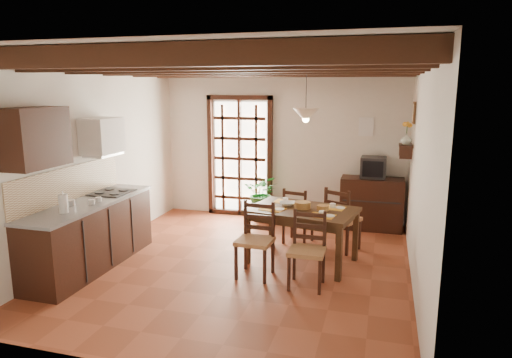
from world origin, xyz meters
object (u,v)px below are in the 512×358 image
(chair_near_right, at_px, (307,264))
(sideboard, at_px, (371,204))
(chair_far_left, at_px, (298,226))
(chair_near_left, at_px, (255,254))
(potted_plant, at_px, (262,191))
(crt_tv, at_px, (373,167))
(dining_table, at_px, (302,216))
(chair_far_right, at_px, (342,230))
(kitchen_counter, at_px, (91,234))
(pendant_lamp, at_px, (306,113))

(chair_near_right, xyz_separation_m, sideboard, (0.68, 2.65, 0.15))
(chair_far_left, bearing_deg, chair_near_left, 90.35)
(potted_plant, bearing_deg, crt_tv, 1.75)
(dining_table, bearing_deg, chair_far_left, 116.04)
(dining_table, xyz_separation_m, chair_far_left, (-0.21, 0.79, -0.40))
(chair_far_left, bearing_deg, chair_far_right, -179.62)
(chair_near_right, bearing_deg, chair_near_left, 168.16)
(chair_near_left, relative_size, crt_tv, 2.28)
(kitchen_counter, bearing_deg, chair_near_right, 3.33)
(chair_far_left, height_order, crt_tv, crt_tv)
(kitchen_counter, bearing_deg, chair_near_left, 7.93)
(dining_table, distance_m, chair_far_left, 0.91)
(kitchen_counter, relative_size, potted_plant, 1.25)
(kitchen_counter, xyz_separation_m, chair_far_left, (2.53, 1.75, -0.19))
(chair_near_right, distance_m, crt_tv, 2.85)
(kitchen_counter, height_order, sideboard, kitchen_counter)
(kitchen_counter, xyz_separation_m, potted_plant, (1.68, 2.76, 0.10))
(pendant_lamp, bearing_deg, sideboard, 63.50)
(chair_near_right, bearing_deg, chair_far_left, 104.16)
(chair_near_right, relative_size, chair_far_right, 0.96)
(dining_table, bearing_deg, potted_plant, 131.78)
(chair_near_left, distance_m, crt_tv, 2.97)
(chair_far_left, distance_m, potted_plant, 1.35)
(chair_far_left, xyz_separation_m, chair_far_right, (0.70, -0.14, 0.02))
(crt_tv, bearing_deg, kitchen_counter, -140.98)
(chair_far_left, bearing_deg, dining_table, 116.47)
(chair_far_right, relative_size, pendant_lamp, 1.15)
(chair_far_right, height_order, crt_tv, crt_tv)
(chair_near_right, bearing_deg, sideboard, 75.24)
(chair_far_left, relative_size, sideboard, 0.85)
(chair_near_right, xyz_separation_m, potted_plant, (-1.26, 2.59, 0.28))
(dining_table, bearing_deg, chair_near_right, -64.14)
(dining_table, distance_m, sideboard, 2.08)
(pendant_lamp, bearing_deg, chair_near_right, -77.03)
(crt_tv, height_order, potted_plant, potted_plant)
(chair_near_right, xyz_separation_m, pendant_lamp, (-0.20, 0.89, 1.78))
(kitchen_counter, distance_m, chair_far_left, 3.08)
(sideboard, height_order, crt_tv, crt_tv)
(kitchen_counter, distance_m, pendant_lamp, 3.34)
(pendant_lamp, bearing_deg, crt_tv, 63.42)
(kitchen_counter, distance_m, potted_plant, 3.23)
(dining_table, height_order, pendant_lamp, pendant_lamp)
(dining_table, height_order, chair_far_left, chair_far_left)
(pendant_lamp, bearing_deg, dining_table, -90.00)
(chair_far_right, bearing_deg, chair_near_right, 104.17)
(dining_table, bearing_deg, chair_far_right, 64.17)
(crt_tv, relative_size, potted_plant, 0.24)
(potted_plant, bearing_deg, chair_near_left, -77.07)
(dining_table, xyz_separation_m, chair_near_left, (-0.50, -0.65, -0.37))
(chair_near_left, bearing_deg, pendant_lamp, 59.06)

